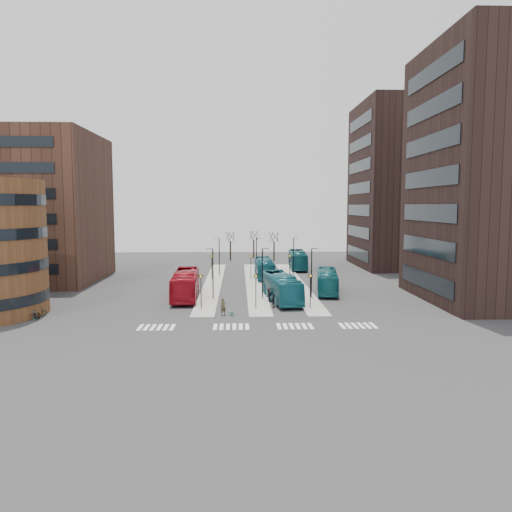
{
  "coord_description": "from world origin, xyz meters",
  "views": [
    {
      "loc": [
        -0.26,
        -41.97,
        11.33
      ],
      "look_at": [
        1.91,
        20.52,
        5.0
      ],
      "focal_mm": 35.0,
      "sensor_mm": 36.0,
      "label": 1
    }
  ],
  "objects_px": {
    "teal_bus_b": "(264,268)",
    "bicycle_mid": "(31,314)",
    "traveller": "(223,307)",
    "teal_bus_d": "(298,260)",
    "teal_bus_a": "(282,288)",
    "commuter_c": "(268,295)",
    "bicycle_near": "(30,316)",
    "suitcase": "(232,313)",
    "commuter_b": "(273,301)",
    "commuter_a": "(184,294)",
    "red_bus": "(185,284)",
    "teal_bus_c": "(327,281)",
    "bicycle_far": "(37,312)"
  },
  "relations": [
    {
      "from": "teal_bus_c",
      "to": "traveller",
      "type": "bearing_deg",
      "value": -126.59
    },
    {
      "from": "suitcase",
      "to": "teal_bus_c",
      "type": "relative_size",
      "value": 0.05
    },
    {
      "from": "teal_bus_c",
      "to": "teal_bus_d",
      "type": "height_order",
      "value": "teal_bus_d"
    },
    {
      "from": "teal_bus_b",
      "to": "commuter_c",
      "type": "xyz_separation_m",
      "value": [
        -0.53,
        -19.14,
        -0.7
      ]
    },
    {
      "from": "teal_bus_c",
      "to": "commuter_b",
      "type": "relative_size",
      "value": 7.11
    },
    {
      "from": "suitcase",
      "to": "teal_bus_d",
      "type": "distance_m",
      "value": 39.68
    },
    {
      "from": "teal_bus_a",
      "to": "bicycle_near",
      "type": "distance_m",
      "value": 27.37
    },
    {
      "from": "red_bus",
      "to": "bicycle_far",
      "type": "bearing_deg",
      "value": -148.6
    },
    {
      "from": "teal_bus_b",
      "to": "teal_bus_c",
      "type": "relative_size",
      "value": 1.04
    },
    {
      "from": "teal_bus_b",
      "to": "bicycle_mid",
      "type": "relative_size",
      "value": 6.62
    },
    {
      "from": "commuter_a",
      "to": "commuter_b",
      "type": "xyz_separation_m",
      "value": [
        10.46,
        -4.67,
        -0.04
      ]
    },
    {
      "from": "bicycle_mid",
      "to": "bicycle_far",
      "type": "bearing_deg",
      "value": -17.82
    },
    {
      "from": "red_bus",
      "to": "commuter_c",
      "type": "bearing_deg",
      "value": -16.48
    },
    {
      "from": "teal_bus_b",
      "to": "commuter_a",
      "type": "xyz_separation_m",
      "value": [
        -10.62,
        -17.94,
        -0.75
      ]
    },
    {
      "from": "traveller",
      "to": "teal_bus_b",
      "type": "bearing_deg",
      "value": 56.41
    },
    {
      "from": "red_bus",
      "to": "traveller",
      "type": "height_order",
      "value": "red_bus"
    },
    {
      "from": "teal_bus_a",
      "to": "teal_bus_d",
      "type": "height_order",
      "value": "teal_bus_d"
    },
    {
      "from": "teal_bus_a",
      "to": "teal_bus_b",
      "type": "bearing_deg",
      "value": 86.12
    },
    {
      "from": "suitcase",
      "to": "bicycle_mid",
      "type": "distance_m",
      "value": 20.0
    },
    {
      "from": "red_bus",
      "to": "teal_bus_d",
      "type": "height_order",
      "value": "red_bus"
    },
    {
      "from": "red_bus",
      "to": "bicycle_mid",
      "type": "bearing_deg",
      "value": -144.86
    },
    {
      "from": "commuter_b",
      "to": "bicycle_far",
      "type": "xyz_separation_m",
      "value": [
        -24.58,
        -3.6,
        -0.27
      ]
    },
    {
      "from": "bicycle_mid",
      "to": "teal_bus_b",
      "type": "bearing_deg",
      "value": -59.68
    },
    {
      "from": "teal_bus_b",
      "to": "bicycle_mid",
      "type": "distance_m",
      "value": 37.1
    },
    {
      "from": "teal_bus_b",
      "to": "commuter_b",
      "type": "xyz_separation_m",
      "value": [
        -0.17,
        -22.61,
        -0.79
      ]
    },
    {
      "from": "bicycle_mid",
      "to": "teal_bus_d",
      "type": "bearing_deg",
      "value": -56.66
    },
    {
      "from": "teal_bus_b",
      "to": "bicycle_far",
      "type": "xyz_separation_m",
      "value": [
        -24.75,
        -26.21,
        -1.06
      ]
    },
    {
      "from": "teal_bus_a",
      "to": "teal_bus_c",
      "type": "distance_m",
      "value": 8.55
    },
    {
      "from": "red_bus",
      "to": "teal_bus_b",
      "type": "xyz_separation_m",
      "value": [
        10.55,
        16.65,
        -0.17
      ]
    },
    {
      "from": "suitcase",
      "to": "commuter_b",
      "type": "bearing_deg",
      "value": 40.77
    },
    {
      "from": "bicycle_near",
      "to": "suitcase",
      "type": "bearing_deg",
      "value": -75.09
    },
    {
      "from": "teal_bus_a",
      "to": "teal_bus_b",
      "type": "relative_size",
      "value": 1.06
    },
    {
      "from": "commuter_c",
      "to": "bicycle_near",
      "type": "height_order",
      "value": "commuter_c"
    },
    {
      "from": "bicycle_near",
      "to": "commuter_c",
      "type": "bearing_deg",
      "value": -58.52
    },
    {
      "from": "commuter_b",
      "to": "bicycle_far",
      "type": "bearing_deg",
      "value": 109.98
    },
    {
      "from": "bicycle_near",
      "to": "commuter_a",
      "type": "bearing_deg",
      "value": -43.24
    },
    {
      "from": "teal_bus_a",
      "to": "bicycle_near",
      "type": "height_order",
      "value": "teal_bus_a"
    },
    {
      "from": "teal_bus_a",
      "to": "traveller",
      "type": "height_order",
      "value": "teal_bus_a"
    },
    {
      "from": "suitcase",
      "to": "teal_bus_b",
      "type": "distance_m",
      "value": 27.19
    },
    {
      "from": "bicycle_mid",
      "to": "bicycle_near",
      "type": "bearing_deg",
      "value": 162.18
    },
    {
      "from": "teal_bus_a",
      "to": "traveller",
      "type": "distance_m",
      "value": 10.11
    },
    {
      "from": "red_bus",
      "to": "bicycle_far",
      "type": "xyz_separation_m",
      "value": [
        -14.19,
        -9.56,
        -1.23
      ]
    },
    {
      "from": "traveller",
      "to": "bicycle_near",
      "type": "height_order",
      "value": "traveller"
    },
    {
      "from": "commuter_b",
      "to": "bicycle_mid",
      "type": "distance_m",
      "value": 25.09
    },
    {
      "from": "teal_bus_c",
      "to": "traveller",
      "type": "xyz_separation_m",
      "value": [
        -13.19,
        -13.1,
        -0.58
      ]
    },
    {
      "from": "commuter_c",
      "to": "commuter_a",
      "type": "bearing_deg",
      "value": -76.63
    },
    {
      "from": "teal_bus_a",
      "to": "teal_bus_c",
      "type": "height_order",
      "value": "teal_bus_a"
    },
    {
      "from": "suitcase",
      "to": "teal_bus_a",
      "type": "xyz_separation_m",
      "value": [
        5.84,
        7.88,
        1.37
      ]
    },
    {
      "from": "commuter_b",
      "to": "commuter_c",
      "type": "bearing_deg",
      "value": 17.64
    },
    {
      "from": "suitcase",
      "to": "bicycle_far",
      "type": "height_order",
      "value": "bicycle_far"
    }
  ]
}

